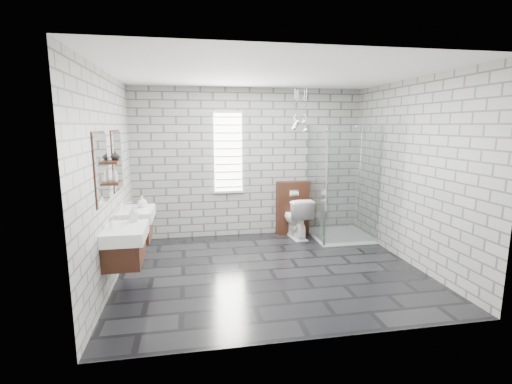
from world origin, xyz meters
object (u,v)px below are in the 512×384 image
object	(u,v)px
vanity_right	(134,215)
cistern_panel	(292,208)
toilet	(296,217)
shower_enclosure	(338,212)
vanity_left	(122,235)

from	to	relation	value
vanity_right	cistern_panel	distance (m)	2.97
vanity_right	toilet	distance (m)	2.89
shower_enclosure	toilet	world-z (taller)	shower_enclosure
shower_enclosure	toilet	distance (m)	0.76
vanity_left	toilet	size ratio (longest dim) A/B	2.11
toilet	cistern_panel	bearing A→B (deg)	-95.87
vanity_left	toilet	bearing A→B (deg)	35.46
cistern_panel	shower_enclosure	xyz separation A→B (m)	(0.70, -0.52, 0.00)
vanity_right	cistern_panel	xyz separation A→B (m)	(2.71, 1.20, -0.26)
vanity_left	vanity_right	world-z (taller)	same
cistern_panel	toilet	size ratio (longest dim) A/B	1.34
vanity_left	cistern_panel	xyz separation A→B (m)	(2.71, 2.18, -0.26)
cistern_panel	shower_enclosure	world-z (taller)	shower_enclosure
toilet	vanity_left	bearing A→B (deg)	29.59
toilet	shower_enclosure	bearing A→B (deg)	153.28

